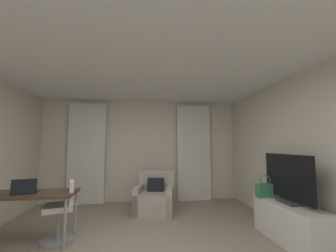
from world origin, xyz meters
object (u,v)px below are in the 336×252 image
object	(u,v)px
armchair	(155,199)
handbag_primary	(266,190)
laptop	(25,190)
desk_chair	(61,214)
tv_console	(291,224)
tv_flatscreen	(288,180)
desk	(23,197)

from	to	relation	value
armchair	handbag_primary	xyz separation A→B (m)	(1.79, -1.25, 0.40)
laptop	handbag_primary	size ratio (longest dim) A/B	1.02
desk_chair	tv_console	world-z (taller)	desk_chair
armchair	tv_flatscreen	xyz separation A→B (m)	(1.90, -1.65, 0.62)
tv_console	desk_chair	bearing A→B (deg)	171.26
desk_chair	tv_console	size ratio (longest dim) A/B	0.71
desk_chair	armchair	bearing A→B (deg)	37.51
tv_console	tv_flatscreen	world-z (taller)	tv_flatscreen
laptop	tv_console	distance (m)	3.95
armchair	desk	world-z (taller)	armchair
desk_chair	laptop	distance (m)	0.63
armchair	tv_flatscreen	distance (m)	2.60
tv_flatscreen	handbag_primary	distance (m)	0.48
armchair	laptop	world-z (taller)	laptop
desk	desk_chair	bearing A→B (deg)	5.78
laptop	tv_console	world-z (taller)	laptop
armchair	tv_flatscreen	bearing A→B (deg)	-40.91
tv_console	desk	bearing A→B (deg)	173.20
desk	tv_console	bearing A→B (deg)	-6.80
desk_chair	laptop	bearing A→B (deg)	-169.02
armchair	desk_chair	distance (m)	1.89
armchair	desk	bearing A→B (deg)	-149.33
tv_flatscreen	handbag_primary	size ratio (longest dim) A/B	2.74
desk	laptop	world-z (taller)	laptop
tv_console	tv_flatscreen	bearing A→B (deg)	90.00
armchair	desk_chair	bearing A→B (deg)	-142.49
desk	handbag_primary	bearing A→B (deg)	-0.62
armchair	handbag_primary	distance (m)	2.22
armchair	desk	size ratio (longest dim) A/B	0.65
armchair	tv_flatscreen	size ratio (longest dim) A/B	0.94
armchair	tv_console	xyz separation A→B (m)	(1.90, -1.67, -0.01)
handbag_primary	desk_chair	bearing A→B (deg)	178.34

